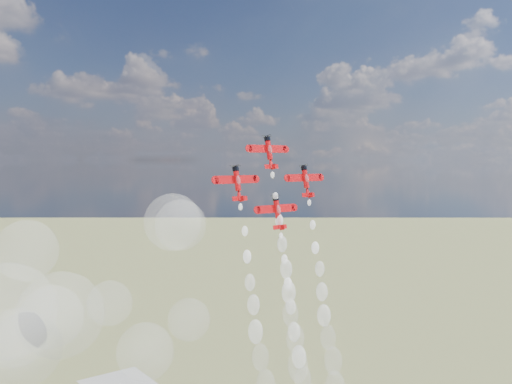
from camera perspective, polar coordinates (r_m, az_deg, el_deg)
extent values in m
cylinder|color=#B9090C|center=(153.18, 1.36, 4.48)|extent=(1.53, 2.75, 5.87)
cylinder|color=black|center=(153.80, 1.20, 5.59)|extent=(1.75, 1.95, 1.45)
cube|color=#B9090C|center=(153.54, 1.25, 4.56)|extent=(13.32, 0.72, 2.18)
cube|color=white|center=(151.44, 0.15, 4.57)|extent=(5.24, 0.17, 0.59)
cube|color=white|center=(155.88, 2.27, 4.53)|extent=(5.24, 0.17, 0.59)
cube|color=#B9090C|center=(152.18, 1.64, 2.70)|extent=(4.80, 0.39, 1.20)
cube|color=#B9090C|center=(151.52, 1.84, 2.68)|extent=(0.15, 2.12, 1.80)
ellipsoid|color=silver|center=(152.70, 1.50, 4.49)|extent=(1.20, 1.64, 2.88)
cone|color=#B9090C|center=(152.41, 1.57, 3.01)|extent=(1.53, 2.12, 3.11)
cylinder|color=#B9090C|center=(144.42, -2.00, 1.23)|extent=(1.53, 2.75, 5.87)
cylinder|color=black|center=(144.90, -2.16, 2.41)|extent=(1.75, 1.95, 1.45)
cube|color=#B9090C|center=(144.78, -2.10, 1.33)|extent=(13.32, 0.72, 2.18)
cube|color=white|center=(142.87, -3.32, 1.28)|extent=(5.24, 0.17, 0.59)
cube|color=white|center=(146.97, -0.98, 1.35)|extent=(5.24, 0.17, 0.59)
cube|color=#B9090C|center=(143.66, -1.71, -0.68)|extent=(4.80, 0.39, 1.20)
cube|color=#B9090C|center=(142.97, -1.52, -0.71)|extent=(0.15, 2.12, 1.80)
ellipsoid|color=silver|center=(143.92, -1.86, 1.23)|extent=(1.20, 1.64, 2.88)
cone|color=#B9090C|center=(143.85, -1.78, -0.35)|extent=(1.53, 2.12, 3.11)
cylinder|color=#B9090C|center=(159.70, 5.23, 1.42)|extent=(1.53, 2.75, 5.87)
cylinder|color=black|center=(160.13, 5.07, 2.49)|extent=(1.75, 1.95, 1.45)
cube|color=#B9090C|center=(160.02, 5.12, 1.51)|extent=(13.32, 0.72, 2.18)
cube|color=white|center=(157.73, 4.12, 1.48)|extent=(5.24, 0.17, 0.59)
cube|color=white|center=(162.54, 6.04, 1.52)|extent=(5.24, 0.17, 0.59)
cube|color=#B9090C|center=(159.00, 5.52, -0.30)|extent=(4.80, 0.39, 1.20)
cube|color=#B9090C|center=(158.38, 5.73, -0.33)|extent=(0.15, 2.12, 1.80)
ellipsoid|color=silver|center=(159.24, 5.38, 1.43)|extent=(1.20, 1.64, 2.88)
cone|color=#B9090C|center=(159.17, 5.45, 0.00)|extent=(1.53, 2.12, 3.11)
cylinder|color=#B9090C|center=(150.81, 2.24, -1.86)|extent=(1.53, 2.75, 5.87)
cylinder|color=black|center=(151.09, 2.08, -0.72)|extent=(1.75, 1.95, 1.45)
cube|color=#B9090C|center=(151.13, 2.14, -1.76)|extent=(13.32, 0.72, 2.18)
cube|color=white|center=(149.00, 1.03, -1.85)|extent=(5.24, 0.17, 0.59)
cube|color=white|center=(153.52, 3.15, -1.70)|extent=(5.24, 0.17, 0.59)
cube|color=#B9090C|center=(150.36, 2.54, -3.70)|extent=(4.80, 0.39, 1.20)
cube|color=#B9090C|center=(149.71, 2.75, -3.75)|extent=(0.15, 2.12, 1.80)
ellipsoid|color=silver|center=(150.34, 2.39, -1.87)|extent=(1.20, 1.64, 2.88)
cone|color=#B9090C|center=(150.49, 2.47, -3.38)|extent=(1.53, 2.12, 3.11)
sphere|color=white|center=(152.00, 1.75, 1.80)|extent=(1.05, 1.05, 1.05)
sphere|color=white|center=(150.99, 2.05, -0.56)|extent=(1.56, 1.56, 1.56)
sphere|color=white|center=(150.74, 2.46, -3.03)|extent=(2.08, 2.08, 2.08)
sphere|color=white|center=(150.33, 2.77, -5.49)|extent=(2.59, 2.59, 2.59)
sphere|color=white|center=(150.29, 3.20, -8.11)|extent=(3.10, 3.10, 3.10)
sphere|color=white|center=(151.05, 3.46, -10.48)|extent=(3.61, 3.61, 3.61)
sphere|color=white|center=(151.05, 3.64, -12.70)|extent=(4.12, 4.12, 4.12)
sphere|color=white|center=(152.05, 4.15, -15.13)|extent=(4.63, 4.63, 4.63)
sphere|color=white|center=(152.82, 4.42, -17.78)|extent=(5.14, 5.14, 5.14)
sphere|color=white|center=(143.65, -1.65, -1.58)|extent=(1.05, 1.05, 1.05)
sphere|color=white|center=(143.00, -1.18, -4.13)|extent=(1.56, 1.56, 1.56)
sphere|color=white|center=(142.96, -0.95, -6.82)|extent=(2.08, 2.08, 2.08)
sphere|color=white|center=(142.96, -0.64, -9.49)|extent=(2.59, 2.59, 2.59)
sphere|color=white|center=(143.66, -0.26, -11.79)|extent=(3.10, 3.10, 3.10)
sphere|color=white|center=(143.94, -0.04, -14.49)|extent=(3.61, 3.61, 3.61)
sphere|color=white|center=(144.65, 0.47, -17.01)|extent=(4.12, 4.12, 4.12)
sphere|color=white|center=(158.88, 5.62, -1.12)|extent=(1.05, 1.05, 1.05)
sphere|color=white|center=(158.37, 5.99, -3.46)|extent=(1.56, 1.56, 1.56)
sphere|color=white|center=(158.53, 6.26, -5.86)|extent=(2.08, 2.08, 2.08)
sphere|color=white|center=(158.57, 6.73, -8.04)|extent=(2.59, 2.59, 2.59)
sphere|color=white|center=(158.40, 6.95, -10.38)|extent=(3.10, 3.10, 3.10)
sphere|color=white|center=(159.36, 7.17, -12.76)|extent=(3.61, 3.61, 3.61)
sphere|color=white|center=(160.37, 7.59, -14.95)|extent=(4.12, 4.12, 4.12)
sphere|color=white|center=(160.89, 8.13, -17.18)|extent=(4.63, 4.63, 4.63)
sphere|color=white|center=(150.39, 2.65, -4.64)|extent=(1.05, 1.05, 1.05)
sphere|color=white|center=(150.49, 3.01, -7.08)|extent=(1.56, 1.56, 1.56)
sphere|color=white|center=(150.57, 3.38, -9.62)|extent=(2.08, 2.08, 2.08)
sphere|color=white|center=(151.39, 3.67, -11.93)|extent=(2.59, 2.59, 2.59)
sphere|color=white|center=(151.43, 4.03, -14.47)|extent=(3.10, 3.10, 3.10)
sphere|color=white|center=(152.89, 4.56, -16.91)|extent=(3.61, 3.61, 3.61)
sphere|color=white|center=(153.86, 4.99, -18.99)|extent=(4.12, 4.12, 4.12)
sphere|color=white|center=(144.10, -15.14, -11.23)|extent=(11.32, 11.32, 11.32)
sphere|color=white|center=(154.98, -7.07, -13.17)|extent=(11.82, 11.82, 11.82)
sphere|color=white|center=(145.22, -22.98, -5.68)|extent=(15.08, 15.08, 15.08)
sphere|color=white|center=(131.03, -24.70, -11.32)|extent=(20.84, 20.84, 20.84)
sphere|color=white|center=(137.68, -7.95, -3.45)|extent=(12.85, 12.85, 12.85)
sphere|color=white|center=(141.43, -20.70, -12.20)|extent=(14.95, 14.95, 14.95)
sphere|color=white|center=(156.80, -11.58, -16.14)|extent=(15.69, 15.69, 15.69)
sphere|color=white|center=(131.19, -23.98, -13.86)|extent=(12.69, 12.69, 12.69)
sphere|color=white|center=(137.88, -8.76, -3.15)|extent=(14.49, 14.49, 14.49)
sphere|color=white|center=(148.31, -19.86, -12.06)|extent=(21.70, 21.70, 21.70)
sphere|color=white|center=(151.54, -23.18, -14.98)|extent=(18.23, 18.23, 18.23)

